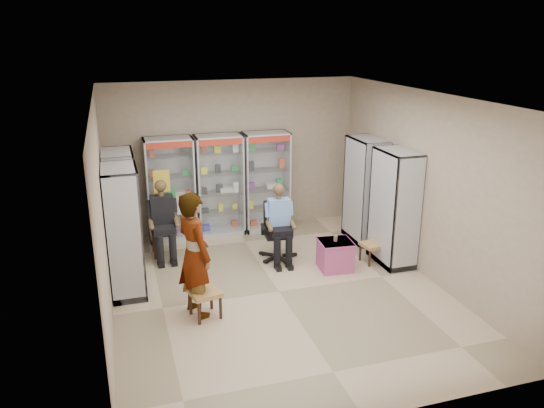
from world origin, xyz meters
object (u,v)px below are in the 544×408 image
object	(u,v)px
cabinet_back_right	(266,182)
wooden_chair	(163,230)
cabinet_right_near	(394,208)
seated_shopkeeper	(278,225)
woven_stool_a	(372,253)
office_chair	(278,231)
cabinet_left_near	(124,231)
pink_trunk	(335,255)
standing_man	(194,255)
cabinet_right_far	(365,190)
cabinet_back_mid	(220,186)
cabinet_left_far	(122,209)
woven_stool_b	(205,304)
cabinet_back_left	(171,190)

from	to	relation	value
cabinet_back_right	wooden_chair	bearing A→B (deg)	-161.25
cabinet_right_near	seated_shopkeeper	world-z (taller)	cabinet_right_near
woven_stool_a	office_chair	bearing A→B (deg)	157.24
cabinet_left_near	pink_trunk	size ratio (longest dim) A/B	3.80
office_chair	seated_shopkeeper	size ratio (longest dim) A/B	0.79
pink_trunk	cabinet_left_near	bearing A→B (deg)	176.92
cabinet_back_right	cabinet_left_near	bearing A→B (deg)	-144.35
cabinet_back_right	standing_man	distance (m)	3.57
wooden_chair	cabinet_right_far	bearing A→B (deg)	-6.04
cabinet_right_near	office_chair	bearing A→B (deg)	68.63
cabinet_back_mid	office_chair	world-z (taller)	cabinet_back_mid
cabinet_left_near	seated_shopkeeper	size ratio (longest dim) A/B	1.52
cabinet_right_far	woven_stool_a	distance (m)	1.35
cabinet_back_right	cabinet_left_near	size ratio (longest dim) A/B	1.00
woven_stool_a	pink_trunk	bearing A→B (deg)	-174.58
cabinet_back_right	cabinet_left_far	bearing A→B (deg)	-161.81
office_chair	seated_shopkeeper	xyz separation A→B (m)	(0.00, -0.05, 0.14)
cabinet_right_near	woven_stool_a	xyz separation A→B (m)	(-0.33, 0.09, -0.82)
cabinet_left_far	woven_stool_b	size ratio (longest dim) A/B	4.94
cabinet_back_left	wooden_chair	distance (m)	0.94
cabinet_right_far	cabinet_left_near	size ratio (longest dim) A/B	1.00
cabinet_back_left	seated_shopkeeper	xyz separation A→B (m)	(1.67, -1.55, -0.34)
cabinet_back_mid	cabinet_back_right	size ratio (longest dim) A/B	1.00
wooden_chair	cabinet_left_far	bearing A→B (deg)	-163.61
cabinet_back_right	wooden_chair	distance (m)	2.33
cabinet_back_mid	woven_stool_b	world-z (taller)	cabinet_back_mid
cabinet_back_mid	woven_stool_a	size ratio (longest dim) A/B	5.68
woven_stool_b	standing_man	xyz separation A→B (m)	(-0.10, 0.14, 0.71)
cabinet_back_left	cabinet_right_far	distance (m)	3.71
cabinet_left_near	wooden_chair	size ratio (longest dim) A/B	2.13
cabinet_left_far	seated_shopkeeper	distance (m)	2.69
wooden_chair	cabinet_back_mid	bearing A→B (deg)	31.31
cabinet_back_right	cabinet_right_far	bearing A→B (deg)	-34.73
seated_shopkeeper	woven_stool_a	bearing A→B (deg)	-16.52
woven_stool_a	cabinet_back_left	bearing A→B (deg)	146.18
woven_stool_b	seated_shopkeeper	bearing A→B (deg)	44.96
cabinet_left_far	woven_stool_b	xyz separation A→B (m)	(1.00, -2.21, -0.80)
wooden_chair	woven_stool_a	size ratio (longest dim) A/B	2.67
cabinet_back_mid	wooden_chair	world-z (taller)	cabinet_back_mid
cabinet_left_near	cabinet_right_near	bearing A→B (deg)	87.43
cabinet_right_far	pink_trunk	size ratio (longest dim) A/B	3.80
cabinet_back_right	seated_shopkeeper	world-z (taller)	cabinet_back_right
woven_stool_a	woven_stool_b	bearing A→B (deg)	-162.26
cabinet_back_left	pink_trunk	size ratio (longest dim) A/B	3.80
office_chair	pink_trunk	distance (m)	1.11
cabinet_left_near	wooden_chair	distance (m)	1.56
office_chair	cabinet_right_far	bearing A→B (deg)	15.92
cabinet_back_left	seated_shopkeeper	distance (m)	2.30
cabinet_left_near	woven_stool_b	world-z (taller)	cabinet_left_near
office_chair	pink_trunk	size ratio (longest dim) A/B	1.96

